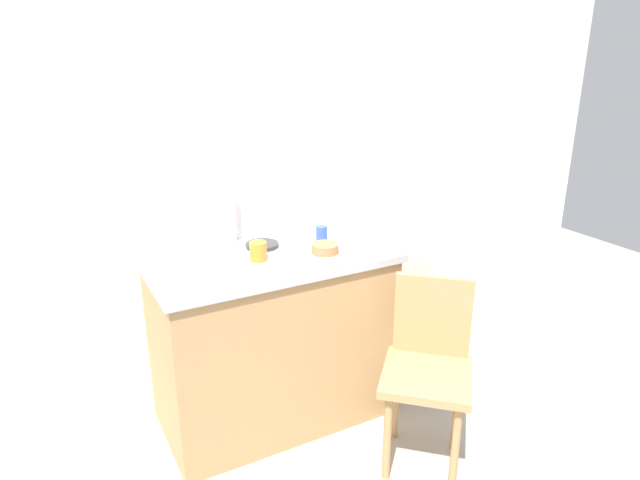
{
  "coord_description": "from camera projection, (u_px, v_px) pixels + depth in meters",
  "views": [
    {
      "loc": [
        -1.12,
        -1.73,
        1.9
      ],
      "look_at": [
        0.14,
        0.6,
        0.98
      ],
      "focal_mm": 31.43,
      "sensor_mm": 36.0,
      "label": 1
    }
  ],
  "objects": [
    {
      "name": "back_wall",
      "position": [
        262.0,
        172.0,
        2.98
      ],
      "size": [
        4.8,
        0.1,
        2.52
      ],
      "primitive_type": "cube",
      "color": "white",
      "rests_on": "ground_plane"
    },
    {
      "name": "cabinet_base",
      "position": [
        273.0,
        341.0,
        2.91
      ],
      "size": [
        1.16,
        0.6,
        0.89
      ],
      "primitive_type": "cube",
      "color": "tan",
      "rests_on": "ground_plane"
    },
    {
      "name": "countertop",
      "position": [
        271.0,
        258.0,
        2.76
      ],
      "size": [
        1.2,
        0.64,
        0.04
      ],
      "primitive_type": "cube",
      "color": "#B7B7BC",
      "rests_on": "cabinet_base"
    },
    {
      "name": "faucet",
      "position": [
        233.0,
        216.0,
        2.87
      ],
      "size": [
        0.02,
        0.02,
        0.29
      ],
      "primitive_type": "cylinder",
      "color": "#B7B7BC",
      "rests_on": "countertop"
    },
    {
      "name": "refrigerator",
      "position": [
        445.0,
        274.0,
        3.39
      ],
      "size": [
        0.61,
        0.57,
        1.18
      ],
      "primitive_type": "cube",
      "color": "white",
      "rests_on": "ground_plane"
    },
    {
      "name": "chair",
      "position": [
        428.0,
        364.0,
        2.6
      ],
      "size": [
        0.57,
        0.57,
        0.89
      ],
      "rotation": [
        0.0,
        0.0,
        -0.75
      ],
      "color": "tan",
      "rests_on": "ground_plane"
    },
    {
      "name": "dish_tray",
      "position": [
        209.0,
        265.0,
        2.56
      ],
      "size": [
        0.28,
        0.2,
        0.05
      ],
      "primitive_type": "cube",
      "color": "white",
      "rests_on": "countertop"
    },
    {
      "name": "terracotta_bowl",
      "position": [
        325.0,
        248.0,
        2.76
      ],
      "size": [
        0.13,
        0.13,
        0.05
      ],
      "primitive_type": "cylinder",
      "color": "#C67042",
      "rests_on": "countertop"
    },
    {
      "name": "hotplate",
      "position": [
        262.0,
        245.0,
        2.85
      ],
      "size": [
        0.17,
        0.17,
        0.02
      ],
      "primitive_type": "cylinder",
      "color": "#2D2D2D",
      "rests_on": "countertop"
    },
    {
      "name": "cup_orange",
      "position": [
        258.0,
        251.0,
        2.66
      ],
      "size": [
        0.08,
        0.08,
        0.09
      ],
      "primitive_type": "cylinder",
      "color": "orange",
      "rests_on": "countertop"
    },
    {
      "name": "cup_blue",
      "position": [
        322.0,
        234.0,
        2.9
      ],
      "size": [
        0.06,
        0.06,
        0.09
      ],
      "primitive_type": "cylinder",
      "color": "blue",
      "rests_on": "countertop"
    }
  ]
}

